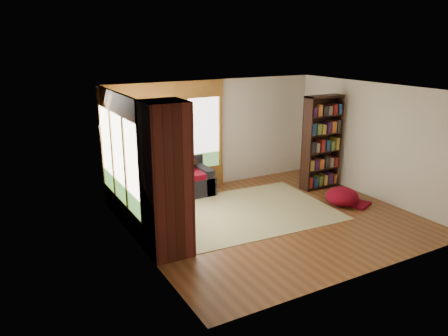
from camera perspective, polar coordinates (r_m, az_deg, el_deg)
name	(u,v)px	position (r m, az deg, el deg)	size (l,w,h in m)	color
floor	(272,219)	(8.99, 6.31, -6.58)	(5.50, 5.50, 0.00)	#5A3219
ceiling	(277,90)	(8.33, 6.88, 10.11)	(5.50, 5.50, 0.00)	white
wall_back	(214,134)	(10.64, -1.26, 4.52)	(5.50, 0.04, 2.60)	silver
wall_front	(373,196)	(6.79, 18.92, -3.43)	(5.50, 0.04, 2.60)	silver
wall_left	(138,178)	(7.37, -11.11, -1.29)	(0.04, 5.00, 2.60)	silver
wall_right	(375,141)	(10.38, 19.07, 3.30)	(0.04, 5.00, 2.60)	silver
windows_back	(169,137)	(10.11, -7.22, 4.04)	(2.82, 0.10, 1.90)	#986426
windows_left	(119,158)	(8.47, -13.51, 1.25)	(0.10, 2.62, 1.90)	#986426
roller_blind	(108,130)	(9.17, -14.94, 4.88)	(0.03, 0.72, 0.90)	gray
brick_chimney	(166,181)	(7.16, -7.57, -1.63)	(0.70, 0.70, 2.60)	#471914
sectional_sofa	(151,196)	(9.45, -9.46, -3.57)	(2.20, 2.20, 0.80)	black
area_rug	(249,211)	(9.31, 3.23, -5.63)	(3.45, 2.64, 0.01)	beige
bookshelf	(322,143)	(10.71, 12.65, 3.26)	(0.97, 0.32, 2.26)	black
pouf	(342,196)	(9.92, 15.17, -3.54)	(0.72, 0.72, 0.39)	maroon
dog_tan	(163,172)	(9.39, -7.95, -0.49)	(1.04, 0.93, 0.51)	brown
dog_brindle	(146,184)	(8.78, -10.18, -2.03)	(0.61, 0.87, 0.45)	#321E18
throw_pillows	(153,174)	(9.39, -9.20, -0.83)	(1.98, 1.68, 0.45)	black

